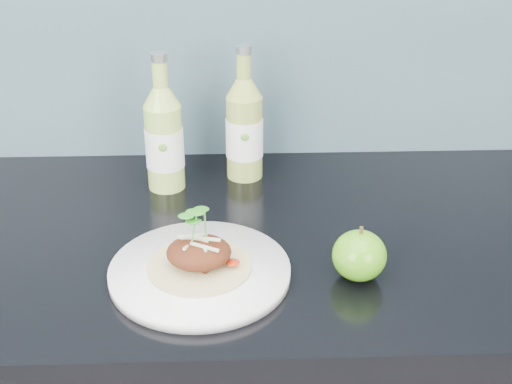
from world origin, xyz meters
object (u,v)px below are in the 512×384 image
at_px(green_apple, 359,255).
at_px(cider_bottle_right, 244,129).
at_px(dinner_plate, 200,272).
at_px(cider_bottle_left, 164,138).

bearing_deg(green_apple, cider_bottle_right, 115.09).
distance_m(dinner_plate, cider_bottle_left, 0.29).
height_order(green_apple, cider_bottle_left, cider_bottle_left).
height_order(green_apple, cider_bottle_right, cider_bottle_right).
relative_size(dinner_plate, cider_bottle_left, 1.40).
bearing_deg(cider_bottle_right, green_apple, -56.24).
bearing_deg(green_apple, cider_bottle_left, 135.20).
relative_size(green_apple, cider_bottle_left, 0.42).
bearing_deg(green_apple, dinner_plate, 177.87).
distance_m(cider_bottle_left, cider_bottle_right, 0.14).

